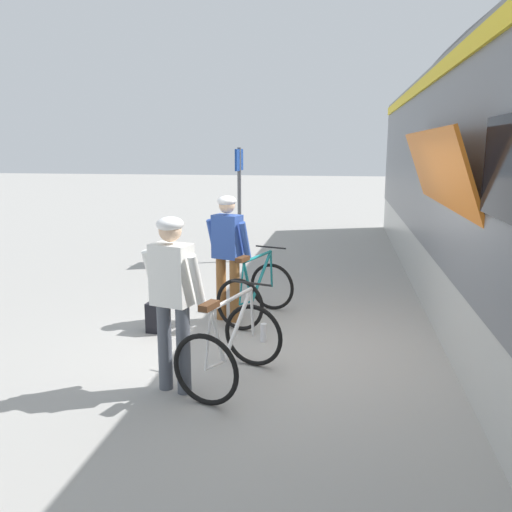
% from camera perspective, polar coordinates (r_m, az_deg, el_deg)
% --- Properties ---
extents(ground_plane, '(80.00, 80.00, 0.00)m').
position_cam_1_polar(ground_plane, '(6.39, 3.96, -10.34)').
color(ground_plane, '#A09E99').
extents(cyclist_near_in_blue, '(0.66, 0.44, 1.76)m').
position_cam_1_polar(cyclist_near_in_blue, '(7.23, -3.12, 0.99)').
color(cyclist_near_in_blue, '#935B2D').
rests_on(cyclist_near_in_blue, ground).
extents(cyclist_far_in_white, '(0.66, 0.42, 1.76)m').
position_cam_1_polar(cyclist_far_in_white, '(5.14, -9.10, -3.59)').
color(cyclist_far_in_white, '#4C515B').
rests_on(cyclist_far_in_white, ground).
extents(bicycle_near_teal, '(0.99, 1.23, 0.99)m').
position_cam_1_polar(bicycle_near_teal, '(7.40, 0.05, -3.93)').
color(bicycle_near_teal, black).
rests_on(bicycle_near_teal, ground).
extents(bicycle_far_white, '(0.98, 1.23, 0.99)m').
position_cam_1_polar(bicycle_far_white, '(5.43, -2.75, -9.86)').
color(bicycle_far_white, black).
rests_on(bicycle_far_white, ground).
extents(backpack_on_platform, '(0.29, 0.20, 0.40)m').
position_cam_1_polar(backpack_on_platform, '(7.06, -10.65, -6.62)').
color(backpack_on_platform, black).
rests_on(backpack_on_platform, ground).
extents(water_bottle_near_the_bikes, '(0.08, 0.08, 0.24)m').
position_cam_1_polar(water_bottle_near_the_bikes, '(6.64, 0.83, -8.34)').
color(water_bottle_near_the_bikes, silver).
rests_on(water_bottle_near_the_bikes, ground).
extents(platform_sign_post, '(0.08, 0.70, 2.40)m').
position_cam_1_polar(platform_sign_post, '(11.04, -1.83, 7.69)').
color(platform_sign_post, '#595B60').
rests_on(platform_sign_post, ground).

